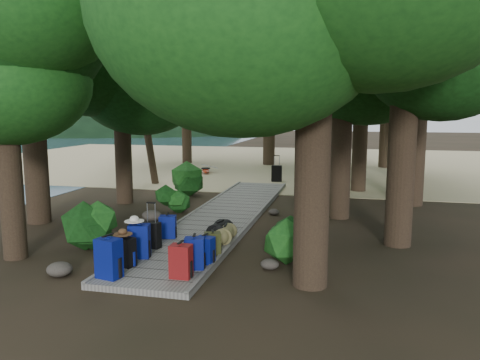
% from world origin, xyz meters
% --- Properties ---
extents(ground, '(120.00, 120.00, 0.00)m').
position_xyz_m(ground, '(0.00, 0.00, 0.00)').
color(ground, '#312418').
rests_on(ground, ground).
extents(sand_beach, '(40.00, 22.00, 0.02)m').
position_xyz_m(sand_beach, '(0.00, 16.00, 0.01)').
color(sand_beach, tan).
rests_on(sand_beach, ground).
extents(distant_hill, '(32.00, 16.00, 12.00)m').
position_xyz_m(distant_hill, '(-40.00, 48.00, 0.00)').
color(distant_hill, black).
rests_on(distant_hill, ground).
extents(boardwalk, '(2.00, 12.00, 0.12)m').
position_xyz_m(boardwalk, '(0.00, 1.00, 0.06)').
color(boardwalk, gray).
rests_on(boardwalk, ground).
extents(backpack_left_a, '(0.49, 0.39, 0.81)m').
position_xyz_m(backpack_left_a, '(-0.66, -4.61, 0.52)').
color(backpack_left_a, navy).
rests_on(backpack_left_a, boardwalk).
extents(backpack_left_b, '(0.40, 0.34, 0.63)m').
position_xyz_m(backpack_left_b, '(-0.66, -3.96, 0.44)').
color(backpack_left_b, black).
rests_on(backpack_left_b, boardwalk).
extents(backpack_left_c, '(0.47, 0.38, 0.77)m').
position_xyz_m(backpack_left_c, '(-0.64, -3.39, 0.51)').
color(backpack_left_c, navy).
rests_on(backpack_left_c, boardwalk).
extents(backpack_left_d, '(0.44, 0.36, 0.59)m').
position_xyz_m(backpack_left_d, '(-0.64, -1.83, 0.41)').
color(backpack_left_d, navy).
rests_on(backpack_left_d, boardwalk).
extents(backpack_right_a, '(0.38, 0.27, 0.68)m').
position_xyz_m(backpack_right_a, '(0.61, -4.31, 0.46)').
color(backpack_right_a, maroon).
rests_on(backpack_right_a, boardwalk).
extents(backpack_right_b, '(0.42, 0.34, 0.68)m').
position_xyz_m(backpack_right_b, '(0.69, -3.79, 0.46)').
color(backpack_right_b, navy).
rests_on(backpack_right_b, boardwalk).
extents(backpack_right_c, '(0.38, 0.30, 0.59)m').
position_xyz_m(backpack_right_c, '(0.79, -3.43, 0.42)').
color(backpack_right_c, navy).
rests_on(backpack_right_c, boardwalk).
extents(backpack_right_d, '(0.41, 0.35, 0.52)m').
position_xyz_m(backpack_right_d, '(0.77, -2.83, 0.38)').
color(backpack_right_d, '#363814').
rests_on(backpack_right_d, boardwalk).
extents(duffel_right_khaki, '(0.43, 0.60, 0.38)m').
position_xyz_m(duffel_right_khaki, '(0.79, -1.86, 0.31)').
color(duffel_right_khaki, olive).
rests_on(duffel_right_khaki, boardwalk).
extents(duffel_right_black, '(0.55, 0.73, 0.42)m').
position_xyz_m(duffel_right_black, '(0.62, -1.68, 0.33)').
color(duffel_right_black, black).
rests_on(duffel_right_black, boardwalk).
extents(suitcase_on_boardwalk, '(0.40, 0.25, 0.58)m').
position_xyz_m(suitcase_on_boardwalk, '(-0.67, -2.69, 0.41)').
color(suitcase_on_boardwalk, black).
rests_on(suitcase_on_boardwalk, boardwalk).
extents(lone_suitcase_on_sand, '(0.47, 0.29, 0.71)m').
position_xyz_m(lone_suitcase_on_sand, '(0.43, 8.25, 0.37)').
color(lone_suitcase_on_sand, black).
rests_on(lone_suitcase_on_sand, sand_beach).
extents(hat_brown, '(0.37, 0.37, 0.11)m').
position_xyz_m(hat_brown, '(-0.71, -3.95, 0.81)').
color(hat_brown, '#51351E').
rests_on(hat_brown, backpack_left_b).
extents(hat_white, '(0.40, 0.40, 0.13)m').
position_xyz_m(hat_white, '(-0.71, -3.44, 0.96)').
color(hat_white, silver).
rests_on(hat_white, backpack_left_c).
extents(kayak, '(1.64, 3.34, 0.33)m').
position_xyz_m(kayak, '(-3.49, 10.31, 0.18)').
color(kayak, '#9D240D').
rests_on(kayak, sand_beach).
extents(sun_lounger, '(0.71, 1.85, 0.58)m').
position_xyz_m(sun_lounger, '(3.14, 9.14, 0.31)').
color(sun_lounger, silver).
rests_on(sun_lounger, sand_beach).
extents(tree_right_a, '(5.38, 5.38, 8.96)m').
position_xyz_m(tree_right_a, '(2.90, -3.84, 4.48)').
color(tree_right_a, black).
rests_on(tree_right_a, ground).
extents(tree_right_b, '(4.97, 4.97, 8.87)m').
position_xyz_m(tree_right_b, '(4.69, -0.79, 4.43)').
color(tree_right_b, black).
rests_on(tree_right_b, ground).
extents(tree_right_c, '(4.82, 4.82, 8.35)m').
position_xyz_m(tree_right_c, '(3.29, 1.79, 4.17)').
color(tree_right_c, black).
rests_on(tree_right_c, ground).
extents(tree_right_d, '(5.80, 5.80, 10.63)m').
position_xyz_m(tree_right_d, '(5.59, 4.28, 5.31)').
color(tree_right_d, black).
rests_on(tree_right_d, ground).
extents(tree_right_e, '(4.51, 4.51, 8.13)m').
position_xyz_m(tree_right_e, '(3.90, 6.63, 4.06)').
color(tree_right_e, black).
rests_on(tree_right_e, ground).
extents(tree_right_f, '(5.43, 5.43, 9.69)m').
position_xyz_m(tree_right_f, '(6.24, 9.44, 4.85)').
color(tree_right_f, black).
rests_on(tree_right_f, ground).
extents(tree_left_a, '(4.20, 4.20, 7.00)m').
position_xyz_m(tree_left_a, '(-3.38, -3.68, 3.50)').
color(tree_left_a, black).
rests_on(tree_left_a, ground).
extents(tree_left_b, '(5.12, 5.12, 9.21)m').
position_xyz_m(tree_left_b, '(-4.95, -0.75, 4.61)').
color(tree_left_b, black).
rests_on(tree_left_b, ground).
extents(tree_left_c, '(4.59, 4.59, 7.98)m').
position_xyz_m(tree_left_c, '(-3.91, 2.39, 3.99)').
color(tree_left_c, black).
rests_on(tree_left_c, ground).
extents(tree_back_a, '(5.61, 5.61, 9.70)m').
position_xyz_m(tree_back_a, '(-1.02, 14.63, 4.85)').
color(tree_back_a, black).
rests_on(tree_back_a, ground).
extents(tree_back_b, '(4.99, 4.99, 8.91)m').
position_xyz_m(tree_back_b, '(2.16, 16.14, 4.45)').
color(tree_back_b, black).
rests_on(tree_back_b, ground).
extents(tree_back_c, '(5.07, 5.07, 9.12)m').
position_xyz_m(tree_back_c, '(5.42, 14.83, 4.56)').
color(tree_back_c, black).
rests_on(tree_back_c, ground).
extents(tree_back_d, '(4.88, 4.88, 8.14)m').
position_xyz_m(tree_back_d, '(-5.95, 14.42, 4.07)').
color(tree_back_d, black).
rests_on(tree_back_d, ground).
extents(palm_right_a, '(4.59, 4.59, 7.82)m').
position_xyz_m(palm_right_a, '(2.68, 6.51, 3.91)').
color(palm_right_a, '#163F11').
rests_on(palm_right_a, ground).
extents(palm_right_b, '(4.20, 4.20, 8.11)m').
position_xyz_m(palm_right_b, '(5.48, 11.39, 4.06)').
color(palm_right_b, '#163F11').
rests_on(palm_right_b, ground).
extents(palm_right_c, '(4.87, 4.87, 7.74)m').
position_xyz_m(palm_right_c, '(2.83, 13.11, 3.87)').
color(palm_right_c, '#163F11').
rests_on(palm_right_c, ground).
extents(palm_left_a, '(4.20, 4.20, 6.68)m').
position_xyz_m(palm_left_a, '(-4.81, 6.44, 3.34)').
color(palm_left_a, '#163F11').
rests_on(palm_left_a, ground).
extents(rock_left_a, '(0.49, 0.45, 0.27)m').
position_xyz_m(rock_left_a, '(-1.79, -4.46, 0.14)').
color(rock_left_a, '#4C473F').
rests_on(rock_left_a, ground).
extents(rock_left_b, '(0.31, 0.28, 0.17)m').
position_xyz_m(rock_left_b, '(-2.25, -2.26, 0.09)').
color(rock_left_b, '#4C473F').
rests_on(rock_left_b, ground).
extents(rock_left_c, '(0.57, 0.51, 0.31)m').
position_xyz_m(rock_left_c, '(-1.92, 0.12, 0.16)').
color(rock_left_c, '#4C473F').
rests_on(rock_left_c, ground).
extents(rock_left_d, '(0.28, 0.25, 0.15)m').
position_xyz_m(rock_left_d, '(-2.31, 2.79, 0.08)').
color(rock_left_d, '#4C473F').
rests_on(rock_left_d, ground).
extents(rock_right_a, '(0.37, 0.34, 0.20)m').
position_xyz_m(rock_right_a, '(2.05, -3.15, 0.10)').
color(rock_right_a, '#4C473F').
rests_on(rock_right_a, ground).
extents(rock_right_b, '(0.47, 0.42, 0.26)m').
position_xyz_m(rock_right_b, '(2.69, -1.54, 0.13)').
color(rock_right_b, '#4C473F').
rests_on(rock_right_b, ground).
extents(rock_right_c, '(0.33, 0.29, 0.18)m').
position_xyz_m(rock_right_c, '(1.35, 1.73, 0.09)').
color(rock_right_c, '#4C473F').
rests_on(rock_right_c, ground).
extents(shrub_left_a, '(1.24, 1.24, 1.12)m').
position_xyz_m(shrub_left_a, '(-2.17, -2.78, 0.56)').
color(shrub_left_a, '#154716').
rests_on(shrub_left_a, ground).
extents(shrub_left_b, '(0.92, 0.92, 0.83)m').
position_xyz_m(shrub_left_b, '(-1.77, 1.24, 0.41)').
color(shrub_left_b, '#154716').
rests_on(shrub_left_b, ground).
extents(shrub_left_c, '(1.36, 1.36, 1.23)m').
position_xyz_m(shrub_left_c, '(-2.44, 4.23, 0.61)').
color(shrub_left_c, '#154716').
rests_on(shrub_left_c, ground).
extents(shrub_right_a, '(1.03, 1.03, 0.93)m').
position_xyz_m(shrub_right_a, '(2.41, -2.60, 0.46)').
color(shrub_right_a, '#154716').
rests_on(shrub_right_a, ground).
extents(shrub_right_b, '(1.36, 1.36, 1.22)m').
position_xyz_m(shrub_right_b, '(2.43, 2.17, 0.61)').
color(shrub_right_b, '#154716').
rests_on(shrub_right_b, ground).
extents(shrub_right_c, '(0.81, 0.81, 0.73)m').
position_xyz_m(shrub_right_c, '(2.12, 5.65, 0.36)').
color(shrub_right_c, '#154716').
rests_on(shrub_right_c, ground).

